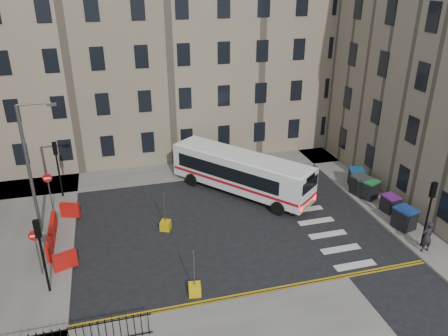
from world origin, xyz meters
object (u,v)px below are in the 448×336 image
wheelie_bin_a (404,218)px  bollard_yellow (166,225)px  wheelie_bin_b (390,203)px  wheelie_bin_e (356,177)px  wheelie_bin_d (361,185)px  bus (241,171)px  streetlamp (29,169)px  bollard_chevron (195,289)px  pedestrian (427,236)px  wheelie_bin_c (368,189)px

wheelie_bin_a → bollard_yellow: size_ratio=2.40×
wheelie_bin_b → wheelie_bin_e: 4.02m
wheelie_bin_a → wheelie_bin_d: 4.73m
bus → wheelie_bin_d: bus is taller
streetlamp → bus: bearing=8.3°
wheelie_bin_d → bollard_chevron: bearing=-168.3°
pedestrian → bollard_chevron: pedestrian is taller
wheelie_bin_e → wheelie_bin_b: bearing=-66.7°
wheelie_bin_b → bollard_chevron: size_ratio=1.90×
wheelie_bin_c → bollard_chevron: size_ratio=2.59×
wheelie_bin_d → bollard_chevron: 15.40m
streetlamp → bollard_chevron: 12.01m
wheelie_bin_c → bollard_yellow: wheelie_bin_c is taller
wheelie_bin_b → wheelie_bin_c: (-0.35, 2.12, 0.11)m
bollard_yellow → pedestrian: bearing=-24.6°
wheelie_bin_e → pedestrian: size_ratio=0.78×
streetlamp → wheelie_bin_b: size_ratio=7.12×
bus → wheelie_bin_a: size_ratio=6.87×
bus → bollard_chevron: 11.45m
wheelie_bin_a → wheelie_bin_d: (-0.17, 4.73, 0.01)m
wheelie_bin_b → pedestrian: bearing=-106.7°
streetlamp → pedestrian: 23.07m
wheelie_bin_a → wheelie_bin_c: (0.04, 4.15, -0.00)m
wheelie_bin_b → bollard_chevron: (-14.16, -4.51, -0.43)m
wheelie_bin_a → wheelie_bin_e: size_ratio=0.96×
pedestrian → bollard_yellow: pedestrian is taller
wheelie_bin_c → pedestrian: (-0.41, -6.62, 0.28)m
wheelie_bin_e → wheelie_bin_a: bearing=-71.0°
streetlamp → wheelie_bin_b: streetlamp is taller
wheelie_bin_a → wheelie_bin_b: bearing=65.9°
streetlamp → wheelie_bin_d: size_ratio=5.41×
streetlamp → pedestrian: streetlamp is taller
wheelie_bin_c → bus: bearing=134.0°
streetlamp → wheelie_bin_e: streetlamp is taller
wheelie_bin_a → wheelie_bin_c: size_ratio=0.93×
pedestrian → wheelie_bin_e: bearing=-96.1°
wheelie_bin_a → pedestrian: bearing=-112.0°
streetlamp → wheelie_bin_b: bearing=-8.9°
streetlamp → bollard_chevron: (8.00, -8.00, -4.04)m
wheelie_bin_d → bollard_yellow: 14.17m
bollard_yellow → bus: bearing=30.8°
wheelie_bin_b → streetlamp: bearing=163.9°
wheelie_bin_a → bollard_chevron: bearing=176.8°
streetlamp → wheelie_bin_c: size_ratio=5.24×
streetlamp → wheelie_bin_e: size_ratio=5.45×
wheelie_bin_d → pedestrian: 7.20m
wheelie_bin_a → streetlamp: bearing=152.4°
bus → wheelie_bin_b: size_ratio=8.65×
wheelie_bin_b → bollard_yellow: bearing=165.6°
wheelie_bin_e → bollard_yellow: (-14.55, -2.15, -0.52)m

